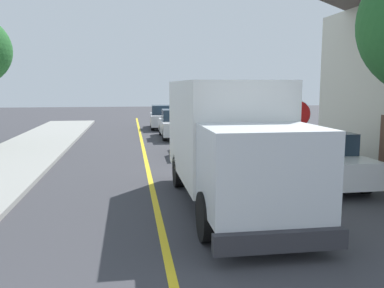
{
  "coord_description": "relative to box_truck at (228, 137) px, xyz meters",
  "views": [
    {
      "loc": [
        -0.62,
        -1.7,
        3.08
      ],
      "look_at": [
        1.14,
        9.99,
        1.4
      ],
      "focal_mm": 38.58,
      "sensor_mm": 36.0,
      "label": 1
    }
  ],
  "objects": [
    {
      "name": "centre_line_yellow",
      "position": [
        -1.89,
        1.38,
        -1.76
      ],
      "size": [
        0.16,
        56.0,
        0.01
      ],
      "primitive_type": "cube",
      "color": "gold",
      "rests_on": "ground"
    },
    {
      "name": "box_truck",
      "position": [
        0.0,
        0.0,
        0.0
      ],
      "size": [
        2.43,
        7.19,
        3.2
      ],
      "color": "silver",
      "rests_on": "ground"
    },
    {
      "name": "parked_car_near",
      "position": [
        0.71,
        7.69,
        -0.97
      ],
      "size": [
        1.85,
        4.42,
        1.67
      ],
      "color": "#4C564C",
      "rests_on": "ground"
    },
    {
      "name": "parked_car_mid",
      "position": [
        0.19,
        14.01,
        -0.97
      ],
      "size": [
        1.82,
        4.41,
        1.67
      ],
      "color": "silver",
      "rests_on": "ground"
    },
    {
      "name": "parked_car_far",
      "position": [
        -0.14,
        19.52,
        -0.97
      ],
      "size": [
        1.95,
        4.46,
        1.67
      ],
      "color": "#B7B7BC",
      "rests_on": "ground"
    },
    {
      "name": "parked_van_across",
      "position": [
        3.31,
        1.71,
        -0.97
      ],
      "size": [
        1.88,
        4.43,
        1.67
      ],
      "color": "silver",
      "rests_on": "ground"
    },
    {
      "name": "stop_sign",
      "position": [
        2.34,
        1.09,
        0.09
      ],
      "size": [
        0.8,
        0.1,
        2.65
      ],
      "color": "gray",
      "rests_on": "ground"
    }
  ]
}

